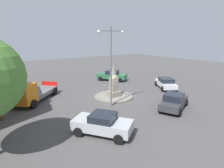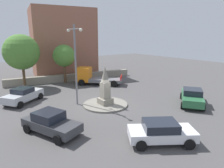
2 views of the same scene
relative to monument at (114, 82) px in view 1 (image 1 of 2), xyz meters
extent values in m
plane|color=#4F4C4C|center=(0.00, 0.00, -1.74)|extent=(80.00, 80.00, 0.00)
cylinder|color=gray|center=(0.00, 0.00, -1.67)|extent=(4.19, 4.19, 0.14)
cube|color=gray|center=(0.00, 0.00, -1.33)|extent=(1.15, 1.15, 0.54)
cube|color=gray|center=(0.00, 0.00, -0.30)|extent=(0.73, 0.73, 1.52)
cone|color=gray|center=(0.00, 0.00, 1.21)|extent=(0.80, 0.80, 1.51)
cylinder|color=slate|center=(1.78, 2.02, 1.94)|extent=(0.16, 0.16, 7.37)
cylinder|color=slate|center=(1.16, 2.02, 5.21)|extent=(1.24, 0.08, 0.08)
cylinder|color=slate|center=(2.40, 2.02, 5.21)|extent=(1.24, 0.08, 0.08)
sphere|color=#F2EACC|center=(0.54, 2.02, 5.11)|extent=(0.28, 0.28, 0.28)
sphere|color=#F2EACC|center=(3.03, 2.02, 5.11)|extent=(0.28, 0.28, 0.28)
cube|color=#B7BABF|center=(5.33, 6.04, -1.07)|extent=(3.68, 4.21, 0.69)
cube|color=#1E232D|center=(5.31, 6.07, -0.50)|extent=(2.20, 2.21, 0.46)
cylinder|color=black|center=(3.83, 6.68, -1.42)|extent=(0.55, 0.65, 0.64)
cylinder|color=black|center=(5.22, 7.66, -1.42)|extent=(0.55, 0.65, 0.64)
cylinder|color=black|center=(5.44, 4.42, -1.42)|extent=(0.55, 0.65, 0.64)
cylinder|color=black|center=(6.82, 5.40, -1.42)|extent=(0.55, 0.65, 0.64)
cube|color=#38383D|center=(-2.47, 5.98, -1.13)|extent=(4.45, 3.15, 0.59)
cube|color=#1E232D|center=(-2.27, 6.07, -0.54)|extent=(2.19, 2.09, 0.59)
cylinder|color=black|center=(-3.47, 4.65, -1.42)|extent=(0.68, 0.45, 0.64)
cylinder|color=black|center=(-4.12, 6.19, -1.42)|extent=(0.68, 0.45, 0.64)
cylinder|color=black|center=(-0.82, 5.78, -1.42)|extent=(0.68, 0.45, 0.64)
cylinder|color=black|center=(-1.47, 7.32, -1.42)|extent=(0.68, 0.45, 0.64)
cube|color=silver|center=(-7.56, 0.97, -1.14)|extent=(3.58, 4.26, 0.56)
cube|color=#1E232D|center=(-7.50, 1.06, -0.61)|extent=(2.38, 2.51, 0.50)
cylinder|color=black|center=(-7.61, -0.65, -1.42)|extent=(0.53, 0.66, 0.64)
cylinder|color=black|center=(-9.02, 0.26, -1.42)|extent=(0.53, 0.66, 0.64)
cylinder|color=black|center=(-6.09, 1.69, -1.42)|extent=(0.53, 0.66, 0.64)
cylinder|color=black|center=(-7.50, 2.60, -1.42)|extent=(0.53, 0.66, 0.64)
cube|color=#2D6B42|center=(-4.64, -6.80, -1.09)|extent=(4.02, 4.58, 0.67)
cube|color=#1E232D|center=(-4.66, -6.77, -0.48)|extent=(2.36, 2.38, 0.54)
cylinder|color=black|center=(-3.01, -7.51, -1.42)|extent=(0.56, 0.65, 0.64)
cylinder|color=black|center=(-4.45, -8.56, -1.42)|extent=(0.56, 0.65, 0.64)
cylinder|color=black|center=(-4.82, -5.04, -1.42)|extent=(0.56, 0.65, 0.64)
cylinder|color=black|center=(-6.26, -6.09, -1.42)|extent=(0.56, 0.65, 0.64)
cube|color=orange|center=(8.66, -2.38, -0.40)|extent=(2.67, 2.67, 1.84)
cube|color=slate|center=(6.55, -4.49, -1.12)|extent=(4.39, 4.39, 0.41)
cube|color=red|center=(5.09, -5.95, -0.66)|extent=(1.41, 1.41, 0.50)
cylinder|color=black|center=(7.98, -1.64, -1.32)|extent=(0.79, 0.79, 0.84)
cylinder|color=black|center=(9.40, -3.06, -1.32)|extent=(0.79, 0.79, 0.84)
cylinder|color=black|center=(4.95, -4.67, -1.32)|extent=(0.79, 0.79, 0.84)
cylinder|color=black|center=(6.37, -6.09, -1.32)|extent=(0.79, 0.79, 0.84)
camera|label=1|loc=(11.47, 15.72, 4.65)|focal=29.78mm
camera|label=2|loc=(-14.60, 9.80, 4.64)|focal=31.56mm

